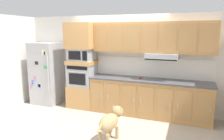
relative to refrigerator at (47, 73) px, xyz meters
name	(u,v)px	position (x,y,z in m)	size (l,w,h in m)	color
ground_plane	(105,122)	(2.10, -0.68, -0.88)	(9.60, 9.60, 0.00)	#B2A899
back_kitchen_wall	(120,62)	(2.10, 0.43, 0.37)	(6.20, 0.12, 2.50)	silver
side_panel_left	(8,62)	(-0.70, -0.68, 0.37)	(0.12, 7.10, 2.50)	silver
refrigerator	(47,73)	(0.00, 0.00, 0.00)	(0.76, 0.73, 1.76)	#ADADB2
oven_base_cabinet	(83,96)	(1.13, 0.07, -0.58)	(0.74, 0.62, 0.60)	tan
built_in_oven	(82,75)	(1.13, 0.07, 0.02)	(0.70, 0.62, 0.60)	#A8AAAF
appliance_mid_shelf	(82,62)	(1.13, 0.07, 0.37)	(0.74, 0.62, 0.10)	tan
microwave	(82,54)	(1.13, 0.07, 0.58)	(0.64, 0.54, 0.32)	#A8AAAF
appliance_upper_cabinet	(81,36)	(1.13, 0.07, 1.08)	(0.74, 0.62, 0.68)	tan
lower_cabinet_run	(148,98)	(2.96, 0.07, -0.44)	(2.93, 0.63, 0.88)	tan
countertop_slab	(149,80)	(2.96, 0.07, 0.02)	(2.97, 0.64, 0.04)	#4C4C51
backsplash_panel	(151,67)	(2.96, 0.36, 0.29)	(2.97, 0.02, 0.50)	white
upper_cabinet_with_hood	(152,39)	(2.98, 0.19, 1.02)	(2.93, 0.48, 0.88)	tan
screwdriver	(141,78)	(2.76, 0.09, 0.05)	(0.17, 0.16, 0.03)	red
dog	(111,121)	(2.53, -1.41, -0.48)	(0.35, 0.98, 0.62)	tan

